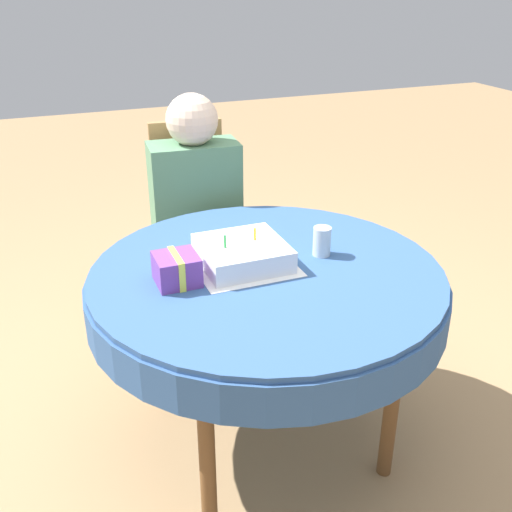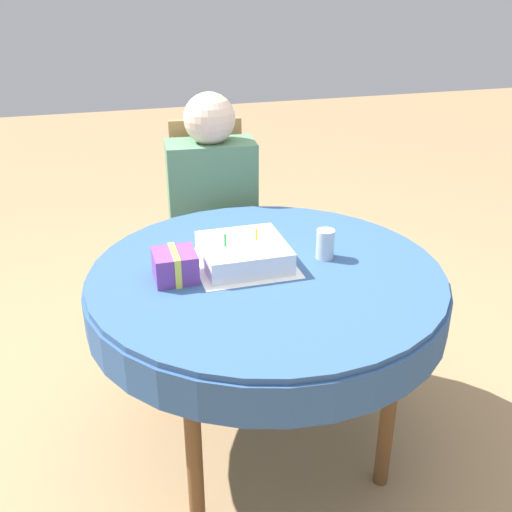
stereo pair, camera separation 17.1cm
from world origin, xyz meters
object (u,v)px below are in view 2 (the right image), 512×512
(person, at_px, (213,196))
(birthday_cake, at_px, (244,253))
(chair, at_px, (211,225))
(drinking_glass, at_px, (325,244))
(gift_box, at_px, (175,266))

(person, height_order, birthday_cake, person)
(person, bearing_deg, chair, 90.00)
(person, height_order, drinking_glass, person)
(person, distance_m, drinking_glass, 0.77)
(chair, height_order, gift_box, chair)
(person, bearing_deg, birthday_cake, -88.77)
(birthday_cake, bearing_deg, person, 86.33)
(person, height_order, gift_box, person)
(chair, xyz_separation_m, drinking_glass, (0.22, -0.82, 0.24))
(person, relative_size, gift_box, 8.25)
(birthday_cake, xyz_separation_m, gift_box, (-0.24, -0.05, 0.01))
(drinking_glass, bearing_deg, person, 107.61)
(person, distance_m, birthday_cake, 0.70)
(person, relative_size, drinking_glass, 11.28)
(drinking_glass, bearing_deg, chair, 105.23)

